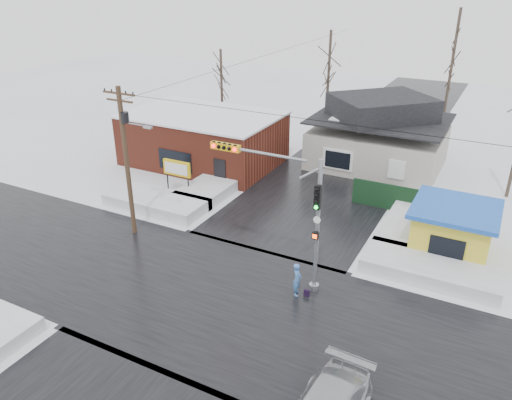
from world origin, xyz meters
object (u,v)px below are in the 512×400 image
at_px(kiosk, 453,230).
at_px(traffic_signal, 288,202).
at_px(utility_pole, 127,154).
at_px(marquee_sign, 177,169).
at_px(pedestrian, 297,280).

bearing_deg(kiosk, traffic_signal, -135.16).
bearing_deg(traffic_signal, utility_pole, 177.05).
distance_m(marquee_sign, kiosk, 18.51).
distance_m(marquee_sign, pedestrian, 14.44).
xyz_separation_m(kiosk, pedestrian, (-6.09, -7.82, -0.59)).
distance_m(traffic_signal, pedestrian, 3.87).
distance_m(traffic_signal, marquee_sign, 13.42).
bearing_deg(utility_pole, traffic_signal, -2.95).
relative_size(kiosk, pedestrian, 2.62).
xyz_separation_m(marquee_sign, pedestrian, (12.41, -7.32, -1.04)).
height_order(utility_pole, marquee_sign, utility_pole).
height_order(traffic_signal, marquee_sign, traffic_signal).
height_order(utility_pole, pedestrian, utility_pole).
distance_m(utility_pole, pedestrian, 12.17).
relative_size(traffic_signal, kiosk, 1.52).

